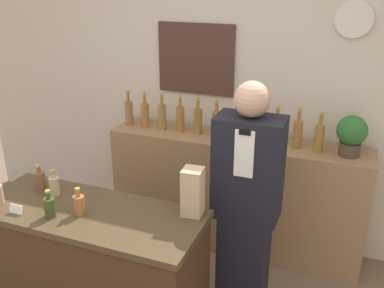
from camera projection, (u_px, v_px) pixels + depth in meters
back_wall at (228, 87)px, 3.58m from camera, size 5.20×0.09×2.70m
back_shelf at (234, 194)px, 3.63m from camera, size 2.12×0.38×0.99m
display_counter at (94, 274)px, 2.72m from camera, size 1.40×0.56×0.92m
shopkeeper at (246, 207)px, 2.77m from camera, size 0.42×0.26×1.66m
potted_plant at (351, 134)px, 3.08m from camera, size 0.22×0.22×0.30m
paper_bag at (193, 192)px, 2.46m from camera, size 0.13×0.13×0.29m
price_card_right at (16, 209)px, 2.51m from camera, size 0.09×0.02×0.06m
counter_bottle_1 at (40, 180)px, 2.78m from camera, size 0.07×0.07×0.17m
counter_bottle_2 at (54, 185)px, 2.71m from camera, size 0.07×0.07×0.17m
counter_bottle_3 at (50, 207)px, 2.46m from camera, size 0.07×0.07×0.17m
counter_bottle_4 at (79, 204)px, 2.49m from camera, size 0.07×0.07×0.17m
shelf_bottle_0 at (129, 112)px, 3.74m from camera, size 0.07×0.07×0.31m
shelf_bottle_1 at (145, 114)px, 3.68m from camera, size 0.07×0.07×0.31m
shelf_bottle_2 at (162, 116)px, 3.63m from camera, size 0.07×0.07×0.31m
shelf_bottle_3 at (180, 118)px, 3.58m from camera, size 0.07×0.07×0.31m
shelf_bottle_4 at (198, 121)px, 3.52m from camera, size 0.07×0.07×0.31m
shelf_bottle_5 at (216, 123)px, 3.46m from camera, size 0.07×0.07×0.31m
shelf_bottle_6 at (236, 125)px, 3.41m from camera, size 0.07×0.07×0.31m
shelf_bottle_7 at (255, 129)px, 3.33m from camera, size 0.07×0.07×0.31m
shelf_bottle_8 at (276, 130)px, 3.30m from camera, size 0.07×0.07×0.31m
shelf_bottle_9 at (298, 133)px, 3.25m from camera, size 0.07×0.07×0.31m
shelf_bottle_10 at (319, 137)px, 3.17m from camera, size 0.07×0.07×0.31m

